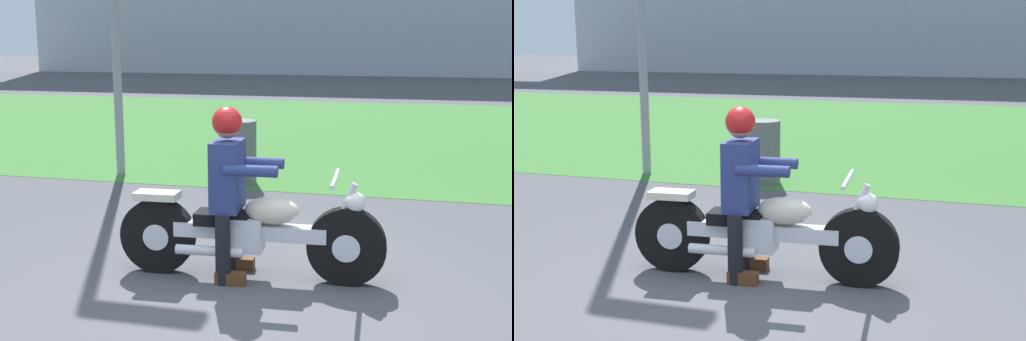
# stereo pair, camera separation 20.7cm
# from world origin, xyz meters

# --- Properties ---
(ground) EXTENTS (120.00, 120.00, 0.00)m
(ground) POSITION_xyz_m (0.00, 0.00, 0.00)
(ground) COLOR #4C4C51
(grass_verge) EXTENTS (60.00, 12.00, 0.01)m
(grass_verge) POSITION_xyz_m (0.00, 9.66, 0.00)
(grass_verge) COLOR #3D7533
(grass_verge) RESTS_ON ground
(motorcycle_lead) EXTENTS (2.18, 0.66, 0.87)m
(motorcycle_lead) POSITION_xyz_m (-0.02, 0.65, 0.38)
(motorcycle_lead) COLOR black
(motorcycle_lead) RESTS_ON ground
(rider_lead) EXTENTS (0.56, 0.48, 1.39)m
(rider_lead) POSITION_xyz_m (-0.19, 0.64, 0.81)
(rider_lead) COLOR black
(rider_lead) RESTS_ON ground
(trash_can) EXTENTS (0.48, 0.48, 0.84)m
(trash_can) POSITION_xyz_m (-1.10, 4.04, 0.42)
(trash_can) COLOR #595E5B
(trash_can) RESTS_ON ground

